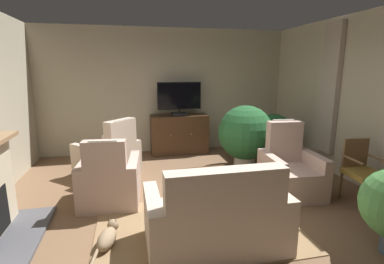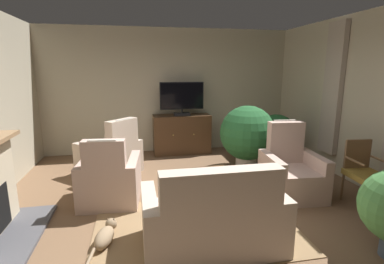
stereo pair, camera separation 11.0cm
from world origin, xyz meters
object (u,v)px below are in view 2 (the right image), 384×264
potted_plant_leafy_by_curtain (276,136)px  cat (105,236)px  tv_cabinet (182,135)px  coffee_table (199,177)px  armchair_beside_cabinet (291,173)px  potted_plant_on_hearth_side (247,134)px  armchair_near_window (111,157)px  side_chair_tucked_against_wall (364,171)px  sofa_floral (213,221)px  armchair_in_far_corner (110,181)px  tv_remote (188,171)px  television (182,98)px  folded_newspaper (203,173)px

potted_plant_leafy_by_curtain → cat: 3.91m
tv_cabinet → coffee_table: (-0.16, -2.59, -0.03)m
armchair_beside_cabinet → potted_plant_on_hearth_side: potted_plant_on_hearth_side is taller
coffee_table → armchair_near_window: size_ratio=0.75×
side_chair_tucked_against_wall → cat: bearing=-175.0°
sofa_floral → cat: 1.23m
armchair_in_far_corner → potted_plant_on_hearth_side: size_ratio=0.83×
sofa_floral → cat: sofa_floral is taller
side_chair_tucked_against_wall → potted_plant_leafy_by_curtain: bearing=101.1°
tv_cabinet → armchair_in_far_corner: (-1.44, -2.32, -0.10)m
tv_remote → potted_plant_on_hearth_side: 1.86m
armchair_in_far_corner → armchair_near_window: bearing=93.1°
coffee_table → cat: coffee_table is taller
television → tv_remote: (-0.32, -2.48, -0.82)m
coffee_table → potted_plant_on_hearth_side: size_ratio=0.77×
armchair_near_window → tv_cabinet: bearing=36.2°
potted_plant_leafy_by_curtain → cat: bearing=-144.8°
armchair_in_far_corner → potted_plant_leafy_by_curtain: size_ratio=1.00×
television → tv_remote: bearing=-97.3°
tv_remote → potted_plant_leafy_by_curtain: 2.48m
tv_remote → armchair_beside_cabinet: size_ratio=0.15×
side_chair_tucked_against_wall → tv_remote: bearing=167.1°
coffee_table → armchair_beside_cabinet: 1.45m
potted_plant_on_hearth_side → armchair_in_far_corner: bearing=-158.0°
tv_remote → potted_plant_leafy_by_curtain: potted_plant_leafy_by_curtain is taller
tv_cabinet → potted_plant_leafy_by_curtain: 2.10m
sofa_floral → armchair_beside_cabinet: size_ratio=1.33×
sofa_floral → potted_plant_leafy_by_curtain: bearing=51.9°
side_chair_tucked_against_wall → tv_cabinet: bearing=124.5°
tv_remote → sofa_floral: size_ratio=0.11×
armchair_in_far_corner → folded_newspaper: bearing=-13.9°
coffee_table → tv_remote: 0.18m
tv_cabinet → coffee_table: bearing=-93.6°
coffee_table → folded_newspaper: bearing=-51.7°
armchair_beside_cabinet → armchair_near_window: (-2.79, 1.50, -0.02)m
folded_newspaper → potted_plant_on_hearth_side: bearing=35.0°
armchair_near_window → potted_plant_on_hearth_side: (2.57, -0.21, 0.37)m
tv_cabinet → side_chair_tucked_against_wall: size_ratio=1.41×
television → folded_newspaper: (-0.12, -2.59, -0.82)m
side_chair_tucked_against_wall → folded_newspaper: bearing=168.8°
television → armchair_beside_cabinet: 3.00m
coffee_table → tv_cabinet: bearing=86.4°
folded_newspaper → potted_plant_on_hearth_side: potted_plant_on_hearth_side is taller
sofa_floral → armchair_near_window: size_ratio=1.18×
coffee_table → tv_remote: (-0.15, 0.06, 0.07)m
folded_newspaper → sofa_floral: (-0.14, -1.08, -0.13)m
armchair_in_far_corner → potted_plant_on_hearth_side: (2.51, 1.02, 0.37)m
side_chair_tucked_against_wall → potted_plant_on_hearth_side: 2.08m
cat → side_chair_tucked_against_wall: bearing=5.0°
folded_newspaper → potted_plant_leafy_by_curtain: size_ratio=0.29×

